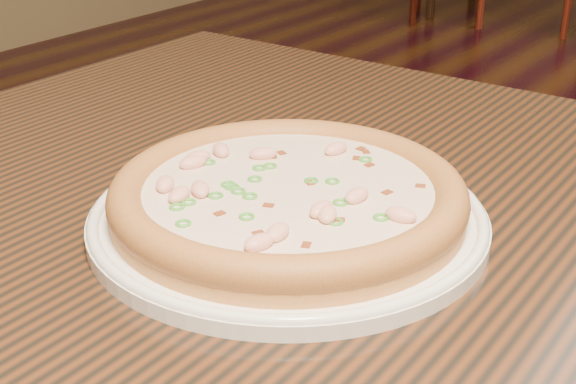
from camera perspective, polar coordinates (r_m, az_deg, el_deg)
The scene contains 3 objects.
hero_table at distance 0.68m, azimuth 10.97°, elevation -10.95°, with size 1.20×0.80×0.75m.
plate at distance 0.63m, azimuth -0.00°, elevation -1.74°, with size 0.31×0.31×0.02m.
pizza at distance 0.63m, azimuth -0.03°, elevation -0.24°, with size 0.28×0.28×0.03m.
Camera 1 is at (-0.11, -1.04, 1.05)m, focal length 50.00 mm.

